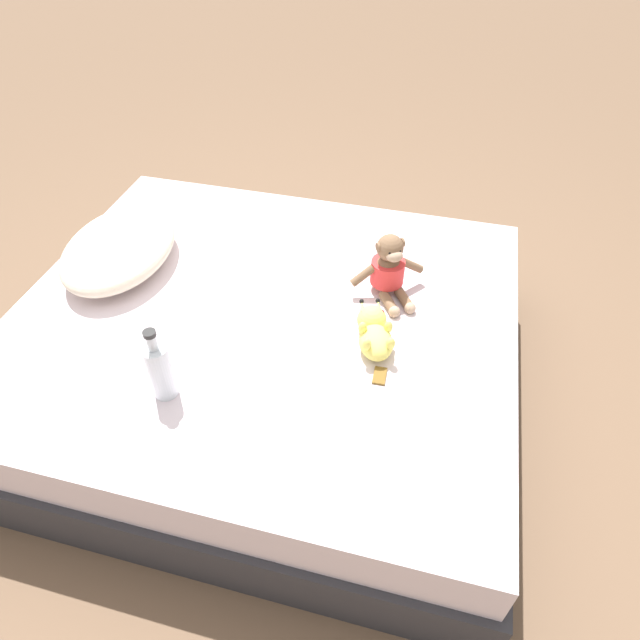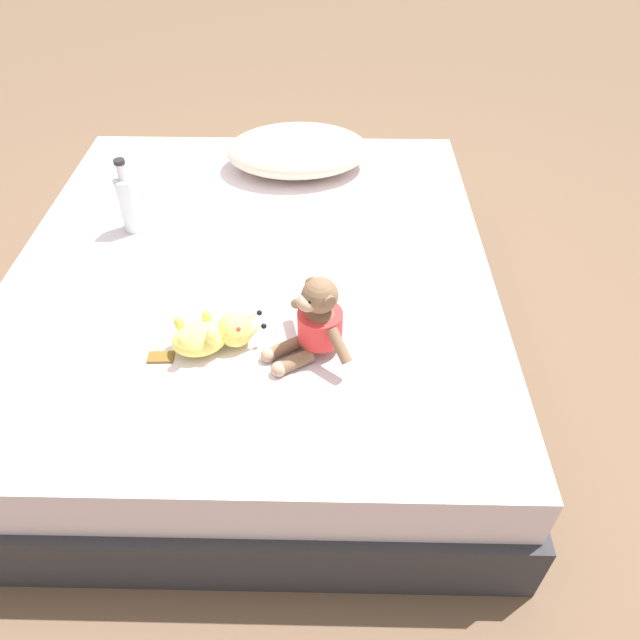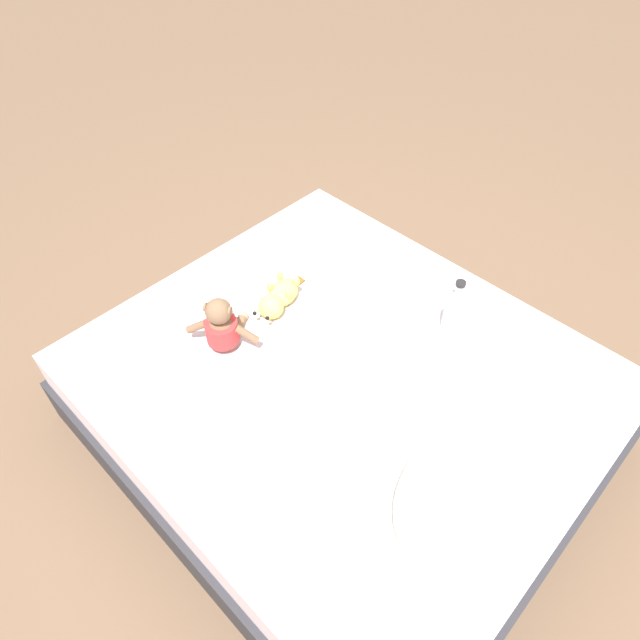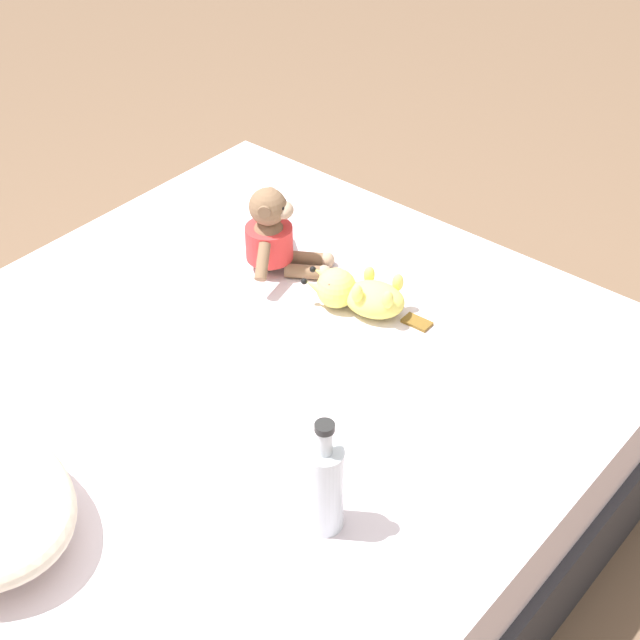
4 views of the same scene
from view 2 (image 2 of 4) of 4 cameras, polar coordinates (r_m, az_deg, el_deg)
The scene contains 6 objects.
ground_plane at distance 2.22m, azimuth -5.79°, elevation -2.44°, with size 16.00×16.00×0.00m, color brown.
bed at distance 2.09m, azimuth -6.16°, elevation 1.40°, with size 1.58×1.81×0.40m.
pillow at distance 2.43m, azimuth -2.17°, elevation 16.02°, with size 0.59×0.43×0.15m.
plush_monkey at distance 1.57m, azimuth -0.34°, elevation -0.24°, with size 0.25×0.26×0.24m.
plush_yellow_creature at distance 1.63m, azimuth -10.04°, elevation -1.36°, with size 0.32×0.17×0.10m.
glass_bottle at distance 2.13m, azimuth -17.88°, elevation 10.72°, with size 0.07×0.07×0.26m.
Camera 2 is at (0.25, -1.56, 1.56)m, focal length 33.26 mm.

